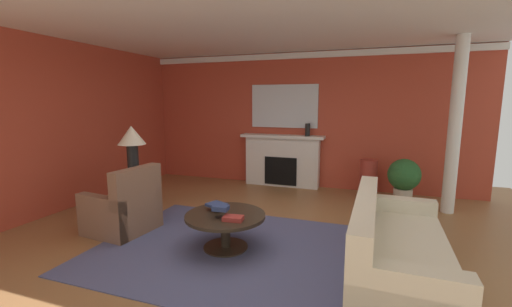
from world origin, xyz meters
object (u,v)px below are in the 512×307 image
side_table (135,190)px  sofa (394,253)px  vase_tall_corner (368,178)px  armchair_near_window (124,211)px  table_lamp (132,140)px  fireplace (282,162)px  potted_plant (404,178)px  mantel_mirror (284,106)px  coffee_table (225,223)px  vase_mantel_right (308,130)px

side_table → sofa: bearing=-11.9°
vase_tall_corner → armchair_near_window: bearing=-137.8°
table_lamp → vase_tall_corner: size_ratio=1.03×
fireplace → potted_plant: 2.46m
mantel_mirror → table_lamp: bearing=-124.4°
mantel_mirror → table_lamp: 3.27m
coffee_table → fireplace: bearing=92.4°
table_lamp → vase_tall_corner: 4.34m
armchair_near_window → side_table: (-0.37, 0.70, 0.09)m
mantel_mirror → armchair_near_window: mantel_mirror is taller
coffee_table → vase_mantel_right: 3.37m
fireplace → coffee_table: 3.28m
sofa → coffee_table: bearing=177.1°
coffee_table → table_lamp: 2.27m
coffee_table → armchair_near_window: bearing=179.0°
vase_tall_corner → potted_plant: bearing=-26.7°
fireplace → side_table: 3.14m
fireplace → vase_mantel_right: size_ratio=6.92×
mantel_mirror → potted_plant: size_ratio=1.75×
armchair_near_window → coffee_table: 1.59m
sofa → vase_mantel_right: vase_mantel_right is taller
vase_mantel_right → potted_plant: size_ratio=0.31×
armchair_near_window → vase_tall_corner: bearing=42.2°
table_lamp → side_table: bearing=0.0°
fireplace → armchair_near_window: bearing=-114.2°
mantel_mirror → potted_plant: 2.79m
armchair_near_window → potted_plant: bearing=34.5°
armchair_near_window → vase_mantel_right: 3.89m
coffee_table → vase_mantel_right: (0.41, 3.22, 0.91)m
sofa → table_lamp: table_lamp is taller
sofa → potted_plant: (0.30, 2.77, 0.19)m
sofa → vase_tall_corner: 3.08m
side_table → vase_mantel_right: size_ratio=2.69×
fireplace → coffee_table: size_ratio=1.80×
sofa → potted_plant: sofa is taller
fireplace → armchair_near_window: fireplace is taller
sofa → table_lamp: 4.10m
fireplace → vase_mantel_right: 0.91m
vase_mantel_right → potted_plant: 2.06m
coffee_table → side_table: side_table is taller
coffee_table → vase_tall_corner: 3.40m
armchair_near_window → side_table: armchair_near_window is taller
table_lamp → vase_mantel_right: size_ratio=2.88×
potted_plant → table_lamp: bearing=-155.2°
armchair_near_window → coffee_table: size_ratio=0.95×
armchair_near_window → vase_tall_corner: (3.24, 2.94, 0.06)m
mantel_mirror → vase_tall_corner: bearing=-13.2°
table_lamp → vase_tall_corner: table_lamp is taller
mantel_mirror → vase_mantel_right: size_ratio=5.60×
sofa → vase_mantel_right: bearing=114.8°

